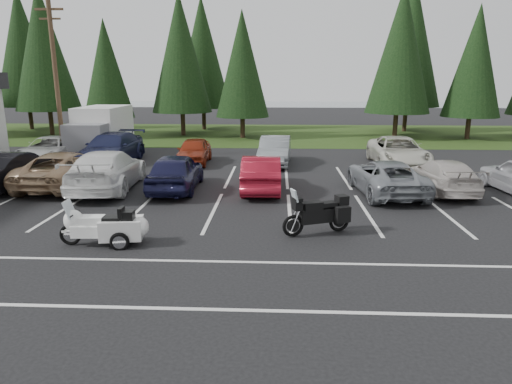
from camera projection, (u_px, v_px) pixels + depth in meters
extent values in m
plane|color=black|center=(194.00, 220.00, 15.18)|extent=(120.00, 120.00, 0.00)
cube|color=#223811|center=(245.00, 134.00, 38.44)|extent=(80.00, 16.00, 0.01)
cube|color=slate|center=(286.00, 110.00, 68.30)|extent=(70.00, 50.00, 0.02)
cylinder|color=#473321|center=(56.00, 80.00, 26.17)|extent=(0.26, 0.26, 9.00)
cube|color=#473321|center=(49.00, 9.00, 25.25)|extent=(1.60, 0.12, 0.12)
cube|color=#473321|center=(50.00, 19.00, 25.37)|extent=(1.20, 0.10, 0.10)
cube|color=silver|center=(204.00, 204.00, 17.12)|extent=(32.00, 16.00, 0.01)
cylinder|color=#332316|center=(51.00, 118.00, 37.66)|extent=(0.36, 0.36, 2.78)
cone|color=black|center=(43.00, 47.00, 36.31)|extent=(5.10, 5.10, 9.86)
cylinder|color=#332316|center=(111.00, 124.00, 36.14)|extent=(0.36, 0.36, 2.11)
cone|color=black|center=(106.00, 69.00, 35.11)|extent=(3.87, 3.87, 7.48)
cylinder|color=#332316|center=(183.00, 119.00, 37.28)|extent=(0.36, 0.36, 2.62)
cone|color=black|center=(180.00, 53.00, 36.01)|extent=(4.80, 4.80, 9.27)
cylinder|color=#332316|center=(243.00, 123.00, 35.84)|extent=(0.36, 0.36, 2.26)
cone|color=black|center=(242.00, 64.00, 34.74)|extent=(4.14, 4.14, 7.99)
cylinder|color=#332316|center=(396.00, 121.00, 35.73)|extent=(0.36, 0.36, 2.69)
cone|color=black|center=(401.00, 49.00, 34.42)|extent=(4.93, 4.93, 9.52)
cylinder|color=#332316|center=(468.00, 124.00, 35.23)|extent=(0.36, 0.36, 2.33)
cone|color=black|center=(475.00, 61.00, 34.10)|extent=(4.27, 4.27, 8.24)
cylinder|color=#332316|center=(30.00, 113.00, 41.90)|extent=(0.36, 0.36, 2.88)
cone|color=black|center=(22.00, 48.00, 40.50)|extent=(5.28, 5.28, 10.20)
cylinder|color=#332316|center=(204.00, 114.00, 41.68)|extent=(0.36, 0.36, 2.71)
cone|color=black|center=(202.00, 53.00, 40.36)|extent=(4.97, 4.97, 9.61)
cylinder|color=#332316|center=(405.00, 114.00, 40.15)|extent=(0.36, 0.36, 3.00)
cone|color=black|center=(411.00, 43.00, 38.70)|extent=(5.50, 5.50, 10.62)
imported|color=black|center=(13.00, 169.00, 19.61)|extent=(1.75, 4.78, 1.56)
imported|color=#947656|center=(67.00, 169.00, 19.70)|extent=(2.73, 5.61, 1.54)
imported|color=white|center=(107.00, 170.00, 19.19)|extent=(2.77, 5.91, 1.67)
imported|color=#161738|center=(176.00, 172.00, 19.07)|extent=(1.95, 4.65, 1.57)
imported|color=maroon|center=(261.00, 173.00, 19.06)|extent=(1.65, 4.51, 1.48)
imported|color=gray|center=(386.00, 177.00, 18.49)|extent=(2.73, 5.17, 1.39)
imported|color=beige|center=(443.00, 176.00, 18.87)|extent=(1.95, 4.64, 1.34)
imported|color=white|center=(50.00, 150.00, 25.43)|extent=(2.58, 5.20, 1.42)
imported|color=#1A1E41|center=(111.00, 149.00, 25.03)|extent=(2.65, 5.84, 1.66)
imported|color=maroon|center=(194.00, 151.00, 25.09)|extent=(1.74, 4.12, 1.39)
imported|color=slate|center=(275.00, 151.00, 24.81)|extent=(1.87, 4.66, 1.51)
imported|color=beige|center=(398.00, 152.00, 24.28)|extent=(2.72, 5.65, 1.55)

